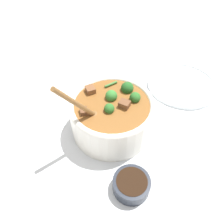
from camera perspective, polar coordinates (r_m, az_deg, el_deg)
ground_plane at (r=0.68m, az=0.00°, el=-4.18°), size 4.00×4.00×0.00m
stew_bowl at (r=0.63m, az=0.00°, el=-0.55°), size 0.25×0.24×0.24m
condiment_bowl at (r=0.56m, az=5.10°, el=-18.26°), size 0.09×0.09×0.04m
empty_plate at (r=0.86m, az=17.90°, el=7.05°), size 0.26×0.26×0.02m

